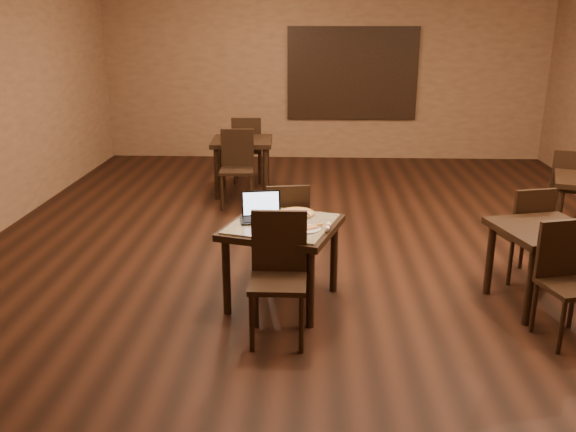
{
  "coord_description": "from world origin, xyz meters",
  "views": [
    {
      "loc": [
        -0.19,
        -6.3,
        2.47
      ],
      "look_at": [
        -0.4,
        -1.28,
        0.85
      ],
      "focal_mm": 38.0,
      "sensor_mm": 36.0,
      "label": 1
    }
  ],
  "objects_px": {
    "pizza_pan": "(297,214)",
    "other_table_c_chair_near": "(566,274)",
    "other_table_b_chair_far": "(247,146)",
    "other_table_a_chair_far": "(568,183)",
    "other_table_b": "(242,149)",
    "other_table_c_chair_far": "(525,228)",
    "other_table_c": "(544,241)",
    "tiled_table": "(282,234)",
    "laptop": "(261,212)",
    "chair_main_near": "(279,269)",
    "chair_main_far": "(287,224)",
    "other_table_b_chair_near": "(237,163)"
  },
  "relations": [
    {
      "from": "chair_main_far",
      "to": "other_table_c_chair_far",
      "type": "height_order",
      "value": "chair_main_far"
    },
    {
      "from": "other_table_b",
      "to": "other_table_c",
      "type": "height_order",
      "value": "other_table_b"
    },
    {
      "from": "tiled_table",
      "to": "other_table_b",
      "type": "relative_size",
      "value": 1.27
    },
    {
      "from": "other_table_b_chair_near",
      "to": "chair_main_far",
      "type": "bearing_deg",
      "value": -74.58
    },
    {
      "from": "tiled_table",
      "to": "other_table_c",
      "type": "xyz_separation_m",
      "value": [
        2.31,
        0.03,
        -0.04
      ]
    },
    {
      "from": "other_table_a_chair_far",
      "to": "other_table_c_chair_near",
      "type": "distance_m",
      "value": 3.09
    },
    {
      "from": "tiled_table",
      "to": "laptop",
      "type": "xyz_separation_m",
      "value": [
        -0.2,
        0.11,
        0.17
      ]
    },
    {
      "from": "chair_main_far",
      "to": "other_table_a_chair_far",
      "type": "bearing_deg",
      "value": -162.81
    },
    {
      "from": "pizza_pan",
      "to": "other_table_b_chair_far",
      "type": "bearing_deg",
      "value": 102.39
    },
    {
      "from": "chair_main_near",
      "to": "other_table_b_chair_far",
      "type": "relative_size",
      "value": 0.98
    },
    {
      "from": "other_table_a_chair_far",
      "to": "other_table_c_chair_near",
      "type": "xyz_separation_m",
      "value": [
        -1.14,
        -2.87,
        -0.0
      ]
    },
    {
      "from": "other_table_c",
      "to": "other_table_b_chair_near",
      "type": "bearing_deg",
      "value": 120.6
    },
    {
      "from": "other_table_a_chair_far",
      "to": "other_table_c_chair_far",
      "type": "height_order",
      "value": "other_table_a_chair_far"
    },
    {
      "from": "laptop",
      "to": "other_table_c",
      "type": "relative_size",
      "value": 0.4
    },
    {
      "from": "other_table_c",
      "to": "other_table_c_chair_far",
      "type": "xyz_separation_m",
      "value": [
        0.02,
        0.56,
        -0.07
      ]
    },
    {
      "from": "tiled_table",
      "to": "other_table_c_chair_near",
      "type": "relative_size",
      "value": 1.19
    },
    {
      "from": "laptop",
      "to": "other_table_b",
      "type": "bearing_deg",
      "value": 88.57
    },
    {
      "from": "pizza_pan",
      "to": "other_table_c_chair_far",
      "type": "relative_size",
      "value": 0.35
    },
    {
      "from": "laptop",
      "to": "other_table_c",
      "type": "distance_m",
      "value": 2.52
    },
    {
      "from": "pizza_pan",
      "to": "other_table_c_chair_near",
      "type": "bearing_deg",
      "value": -19.51
    },
    {
      "from": "chair_main_far",
      "to": "other_table_c_chair_near",
      "type": "bearing_deg",
      "value": 143.65
    },
    {
      "from": "other_table_c",
      "to": "other_table_c_chair_far",
      "type": "relative_size",
      "value": 1.01
    },
    {
      "from": "tiled_table",
      "to": "other_table_c_chair_far",
      "type": "xyz_separation_m",
      "value": [
        2.33,
        0.6,
        -0.12
      ]
    },
    {
      "from": "tiled_table",
      "to": "chair_main_far",
      "type": "distance_m",
      "value": 0.63
    },
    {
      "from": "other_table_b_chair_near",
      "to": "other_table_c_chair_far",
      "type": "distance_m",
      "value": 3.97
    },
    {
      "from": "pizza_pan",
      "to": "tiled_table",
      "type": "bearing_deg",
      "value": -116.57
    },
    {
      "from": "other_table_b_chair_far",
      "to": "other_table_c",
      "type": "distance_m",
      "value": 5.25
    },
    {
      "from": "other_table_b_chair_near",
      "to": "tiled_table",
      "type": "bearing_deg",
      "value": -78.27
    },
    {
      "from": "other_table_c_chair_near",
      "to": "chair_main_near",
      "type": "bearing_deg",
      "value": 167.09
    },
    {
      "from": "pizza_pan",
      "to": "other_table_c_chair_near",
      "type": "relative_size",
      "value": 0.35
    },
    {
      "from": "other_table_a_chair_far",
      "to": "other_table_b",
      "type": "relative_size",
      "value": 1.08
    },
    {
      "from": "laptop",
      "to": "other_table_b_chair_far",
      "type": "bearing_deg",
      "value": 87.2
    },
    {
      "from": "tiled_table",
      "to": "other_table_b",
      "type": "xyz_separation_m",
      "value": [
        -0.77,
        3.68,
        0.01
      ]
    },
    {
      "from": "chair_main_near",
      "to": "other_table_c_chair_near",
      "type": "bearing_deg",
      "value": 2.15
    },
    {
      "from": "pizza_pan",
      "to": "other_table_b",
      "type": "distance_m",
      "value": 3.55
    },
    {
      "from": "chair_main_near",
      "to": "other_table_b_chair_near",
      "type": "bearing_deg",
      "value": 102.07
    },
    {
      "from": "other_table_c",
      "to": "tiled_table",
      "type": "bearing_deg",
      "value": 165.9
    },
    {
      "from": "other_table_a_chair_far",
      "to": "other_table_c_chair_far",
      "type": "xyz_separation_m",
      "value": [
        -1.09,
        -1.75,
        -0.0
      ]
    },
    {
      "from": "laptop",
      "to": "pizza_pan",
      "type": "height_order",
      "value": "laptop"
    },
    {
      "from": "other_table_c_chair_near",
      "to": "other_table_c_chair_far",
      "type": "bearing_deg",
      "value": 72.85
    },
    {
      "from": "other_table_b_chair_far",
      "to": "other_table_b_chair_near",
      "type": "bearing_deg",
      "value": 87.13
    },
    {
      "from": "tiled_table",
      "to": "chair_main_near",
      "type": "xyz_separation_m",
      "value": [
        0.0,
        -0.61,
        -0.08
      ]
    },
    {
      "from": "chair_main_far",
      "to": "other_table_a_chair_far",
      "type": "height_order",
      "value": "other_table_a_chair_far"
    },
    {
      "from": "other_table_b_chair_near",
      "to": "laptop",
      "type": "bearing_deg",
      "value": -81.46
    },
    {
      "from": "tiled_table",
      "to": "pizza_pan",
      "type": "bearing_deg",
      "value": 80.15
    },
    {
      "from": "other_table_c_chair_far",
      "to": "other_table_c",
      "type": "bearing_deg",
      "value": 72.85
    },
    {
      "from": "laptop",
      "to": "other_table_a_chair_far",
      "type": "height_order",
      "value": "laptop"
    },
    {
      "from": "other_table_c_chair_far",
      "to": "chair_main_far",
      "type": "bearing_deg",
      "value": -15.44
    },
    {
      "from": "other_table_a_chair_far",
      "to": "other_table_b",
      "type": "bearing_deg",
      "value": 2.08
    },
    {
      "from": "other_table_b",
      "to": "other_table_b_chair_near",
      "type": "distance_m",
      "value": 0.62
    }
  ]
}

